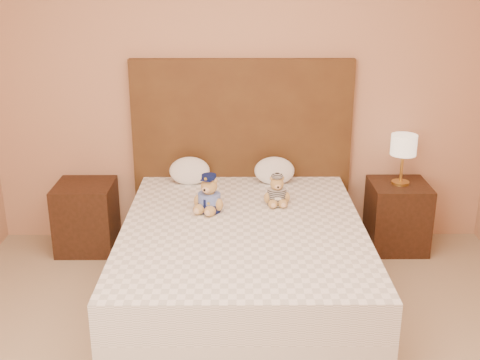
# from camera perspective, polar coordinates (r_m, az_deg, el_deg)

# --- Properties ---
(room_walls) EXTENTS (4.04, 4.52, 2.72)m
(room_walls) POSITION_cam_1_polar(r_m,az_deg,el_deg) (2.93, 0.51, 12.55)
(room_walls) COLOR tan
(room_walls) RESTS_ON ground
(bed) EXTENTS (1.60, 2.00, 0.55)m
(bed) POSITION_cam_1_polar(r_m,az_deg,el_deg) (4.11, 0.30, -7.81)
(bed) COLOR white
(bed) RESTS_ON ground
(headboard) EXTENTS (1.75, 0.08, 1.50)m
(headboard) POSITION_cam_1_polar(r_m,az_deg,el_deg) (4.87, 0.17, 2.66)
(headboard) COLOR #523418
(headboard) RESTS_ON ground
(nightstand_left) EXTENTS (0.45, 0.45, 0.55)m
(nightstand_left) POSITION_cam_1_polar(r_m,az_deg,el_deg) (4.98, -14.36, -3.38)
(nightstand_left) COLOR #3A1E12
(nightstand_left) RESTS_ON ground
(nightstand_right) EXTENTS (0.45, 0.45, 0.55)m
(nightstand_right) POSITION_cam_1_polar(r_m,az_deg,el_deg) (5.01, 14.67, -3.31)
(nightstand_right) COLOR #3A1E12
(nightstand_right) RESTS_ON ground
(lamp) EXTENTS (0.20, 0.20, 0.40)m
(lamp) POSITION_cam_1_polar(r_m,az_deg,el_deg) (4.82, 15.25, 2.99)
(lamp) COLOR gold
(lamp) RESTS_ON nightstand_right
(teddy_police) EXTENTS (0.30, 0.30, 0.27)m
(teddy_police) POSITION_cam_1_polar(r_m,az_deg,el_deg) (4.17, -2.94, -1.28)
(teddy_police) COLOR #AC7D43
(teddy_police) RESTS_ON bed
(teddy_prisoner) EXTENTS (0.21, 0.20, 0.22)m
(teddy_prisoner) POSITION_cam_1_polar(r_m,az_deg,el_deg) (4.30, 3.51, -0.97)
(teddy_prisoner) COLOR #AC7D43
(teddy_prisoner) RESTS_ON bed
(pillow_left) EXTENTS (0.32, 0.21, 0.22)m
(pillow_left) POSITION_cam_1_polar(r_m,az_deg,el_deg) (4.74, -4.81, 1.00)
(pillow_left) COLOR white
(pillow_left) RESTS_ON bed
(pillow_right) EXTENTS (0.32, 0.20, 0.22)m
(pillow_right) POSITION_cam_1_polar(r_m,az_deg,el_deg) (4.74, 3.28, 1.01)
(pillow_right) COLOR white
(pillow_right) RESTS_ON bed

